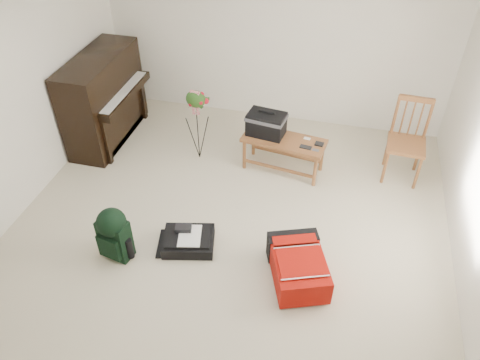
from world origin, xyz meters
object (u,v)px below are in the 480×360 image
(black_duffel, at_px, (188,240))
(bench, at_px, (271,130))
(piano, at_px, (105,100))
(flower_stand, at_px, (198,125))
(dining_chair, at_px, (407,142))
(green_backpack, at_px, (113,232))
(red_suitcase, at_px, (299,262))

(black_duffel, bearing_deg, bench, 57.25)
(bench, xyz_separation_m, black_duffel, (-0.59, -1.65, -0.50))
(piano, relative_size, flower_stand, 1.40)
(piano, relative_size, dining_chair, 1.38)
(piano, xyz_separation_m, bench, (2.41, -0.14, -0.01))
(dining_chair, relative_size, black_duffel, 1.68)
(green_backpack, bearing_deg, bench, 68.17)
(piano, xyz_separation_m, dining_chair, (4.12, 0.10, -0.07))
(piano, distance_m, bench, 2.42)
(piano, bearing_deg, red_suitcase, -31.63)
(bench, relative_size, dining_chair, 1.04)
(black_duffel, bearing_deg, flower_stand, 90.71)
(dining_chair, relative_size, red_suitcase, 1.17)
(dining_chair, xyz_separation_m, flower_stand, (-2.69, -0.28, -0.01))
(piano, bearing_deg, dining_chair, 1.45)
(bench, relative_size, black_duffel, 1.75)
(piano, xyz_separation_m, green_backpack, (1.12, -2.11, -0.24))
(red_suitcase, distance_m, flower_stand, 2.40)
(green_backpack, bearing_deg, red_suitcase, 17.93)
(dining_chair, xyz_separation_m, green_backpack, (-3.00, -2.22, -0.17))
(bench, height_order, black_duffel, bench)
(green_backpack, xyz_separation_m, flower_stand, (0.31, 1.93, 0.17))
(dining_chair, height_order, green_backpack, dining_chair)
(red_suitcase, xyz_separation_m, flower_stand, (-1.65, 1.71, 0.35))
(dining_chair, distance_m, black_duffel, 3.01)
(dining_chair, bearing_deg, black_duffel, -137.52)
(piano, distance_m, red_suitcase, 3.64)
(flower_stand, bearing_deg, black_duffel, -67.29)
(flower_stand, bearing_deg, dining_chair, 14.94)
(green_backpack, relative_size, flower_stand, 0.60)
(piano, height_order, bench, piano)
(black_duffel, relative_size, flower_stand, 0.60)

